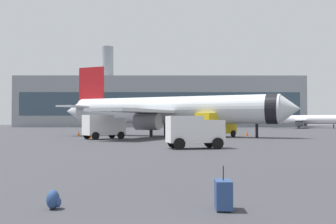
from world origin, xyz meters
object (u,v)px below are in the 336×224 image
Objects in this scene: airplane_at_gate at (170,110)px; cargo_van at (194,130)px; safety_cone_near at (90,135)px; fuel_truck at (216,124)px; service_truck at (104,126)px; traveller_backpack at (54,200)px; rolling_suitcase at (223,194)px; airplane_taxiing at (303,120)px; safety_cone_mid at (247,133)px; safety_cone_far at (79,133)px.

airplane_at_gate reaches higher than cargo_van.
fuel_truck is at bearing 10.72° from safety_cone_near.
traveller_backpack is at bearing -82.87° from service_truck.
airplane_at_gate is 5.69× the size of fuel_truck.
service_truck reaches higher than rolling_suitcase.
service_truck is (-47.70, -67.66, -0.86)m from airplane_taxiing.
airplane_taxiing is 20.46× the size of rolling_suitcase.
service_truck is 21.23m from safety_cone_mid.
safety_cone_near is at bearing 99.56° from traveller_backpack.
safety_cone_far is (-24.08, -0.40, -0.00)m from safety_cone_mid.
safety_cone_near is 0.85× the size of safety_cone_mid.
rolling_suitcase is at bearing -96.98° from fuel_truck.
safety_cone_mid and safety_cone_far have the same top height.
safety_cone_mid is at bearing 4.59° from airplane_at_gate.
safety_cone_mid is 47.93m from rolling_suitcase.
airplane_taxiing is 27.38× the size of safety_cone_mid.
fuel_truck reaches higher than safety_cone_near.
service_truck reaches higher than cargo_van.
fuel_truck is 7.26× the size of safety_cone_far.
service_truck is 38.88m from rolling_suitcase.
cargo_van is 5.74× the size of safety_cone_mid.
cargo_van is 9.83× the size of traveller_backpack.
rolling_suitcase is (-0.82, -21.58, -1.06)m from cargo_van.
airplane_at_gate reaches higher than safety_cone_far.
rolling_suitcase is (-10.22, -46.83, -0.02)m from safety_cone_mid.
rolling_suitcase is at bearing -92.16° from cargo_van.
airplane_taxiing reaches higher than safety_cone_near.
service_truck is at bearing -125.18° from airplane_taxiing.
safety_cone_far is (-12.97, 0.50, -3.25)m from airplane_at_gate.
fuel_truck reaches higher than service_truck.
safety_cone_far is (-19.15, 3.30, -1.37)m from fuel_truck.
fuel_truck is at bearing 77.50° from traveller_backpack.
cargo_van is at bearing -59.43° from safety_cone_far.
safety_cone_mid is (9.40, 25.25, -1.04)m from cargo_van.
airplane_at_gate is 48.86× the size of safety_cone_near.
rolling_suitcase reaches higher than safety_cone_mid.
safety_cone_near is 22.25m from safety_cone_mid.
traveller_backpack is (-4.25, 0.14, -0.16)m from rolling_suitcase.
safety_cone_near is at bearing 105.33° from rolling_suitcase.
safety_cone_far reaches higher than traveller_backpack.
service_truck is 3.27m from safety_cone_near.
safety_cone_mid is (19.18, 9.02, -1.20)m from service_truck.
fuel_truck is at bearing -24.42° from airplane_at_gate.
service_truck is at bearing 97.13° from traveller_backpack.
airplane_taxiing is 46.89× the size of traveller_backpack.
airplane_at_gate reaches higher than airplane_taxiing.
service_truck is at bearing -60.39° from safety_cone_far.
airplane_at_gate is at bearing 94.01° from cargo_van.
cargo_van reaches higher than rolling_suitcase.
cargo_van is 4.29× the size of rolling_suitcase.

